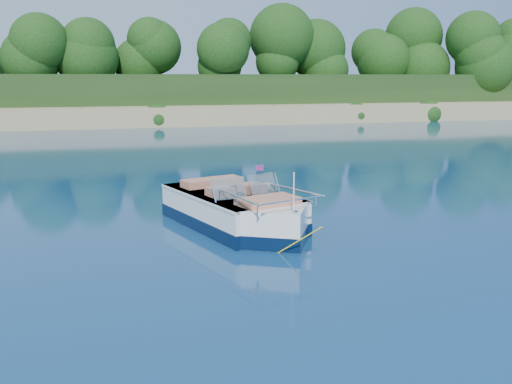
% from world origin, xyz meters
% --- Properties ---
extents(ground, '(160.00, 160.00, 0.00)m').
position_xyz_m(ground, '(0.00, 0.00, 0.00)').
color(ground, '#0B294F').
rests_on(ground, ground).
extents(shoreline, '(170.00, 59.00, 6.00)m').
position_xyz_m(shoreline, '(0.00, 63.77, 0.98)').
color(shoreline, tan).
rests_on(shoreline, ground).
extents(treeline, '(150.00, 7.12, 8.19)m').
position_xyz_m(treeline, '(0.04, 41.01, 5.55)').
color(treeline, black).
rests_on(treeline, ground).
extents(motorboat, '(3.23, 5.83, 2.01)m').
position_xyz_m(motorboat, '(-1.72, 4.10, 0.39)').
color(motorboat, white).
rests_on(motorboat, ground).
extents(tow_tube, '(1.52, 1.52, 0.32)m').
position_xyz_m(tow_tube, '(-0.48, 5.73, 0.08)').
color(tow_tube, '#E5A007').
rests_on(tow_tube, ground).
extents(boy, '(0.46, 0.78, 1.44)m').
position_xyz_m(boy, '(-0.53, 5.72, 0.00)').
color(boy, tan).
rests_on(boy, ground).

